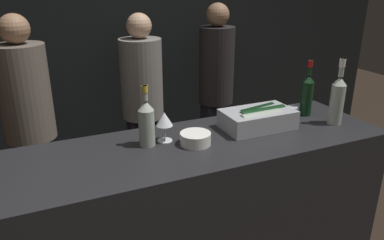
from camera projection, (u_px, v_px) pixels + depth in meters
name	position (u px, v px, depth m)	size (l,w,h in m)	color
wall_back_chalkboard	(111.00, 36.00, 3.50)	(6.40, 0.06, 2.80)	black
bar_counter	(194.00, 229.00, 2.17)	(2.16, 0.64, 1.09)	black
ice_bin_with_bottles	(258.00, 118.00, 2.16)	(0.41, 0.24, 0.12)	#9EA0A5
bowl_white	(196.00, 138.00, 1.95)	(0.16, 0.16, 0.06)	silver
wine_glass	(164.00, 120.00, 1.96)	(0.09, 0.09, 0.16)	silver
candle_votive	(291.00, 112.00, 2.34)	(0.08, 0.08, 0.06)	silver
white_wine_bottle	(337.00, 98.00, 2.18)	(0.08, 0.08, 0.39)	#9EA899
red_wine_bottle_burgundy	(307.00, 94.00, 2.33)	(0.07, 0.07, 0.35)	black
rose_wine_bottle	(146.00, 122.00, 1.91)	(0.08, 0.08, 0.32)	#9EA899
person_in_hoodie	(143.00, 98.00, 3.30)	(0.36, 0.36, 1.64)	black
person_blond_tee	(29.00, 117.00, 2.79)	(0.37, 0.37, 1.69)	black
person_grey_polo	(216.00, 84.00, 3.57)	(0.33, 0.33, 1.70)	black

